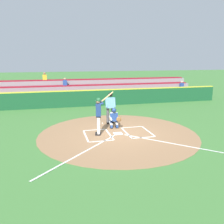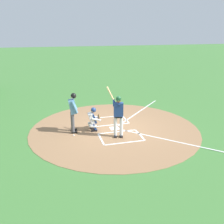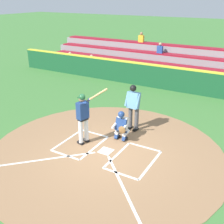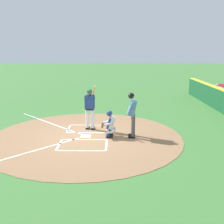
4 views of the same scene
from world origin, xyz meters
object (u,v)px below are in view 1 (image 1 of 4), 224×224
at_px(catcher, 114,118).
at_px(plate_umpire, 110,106).
at_px(baseball, 103,123).
at_px(batter, 99,113).

xyz_separation_m(catcher, plate_umpire, (-0.01, -0.92, 0.49)).
height_order(catcher, plate_umpire, plate_umpire).
relative_size(plate_umpire, baseball, 25.20).
bearing_deg(catcher, batter, 41.30).
height_order(plate_umpire, baseball, plate_umpire).
distance_m(plate_umpire, baseball, 1.14).
bearing_deg(plate_umpire, baseball, -8.73).
relative_size(batter, plate_umpire, 1.14).
relative_size(catcher, plate_umpire, 0.61).
distance_m(catcher, baseball, 1.22).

